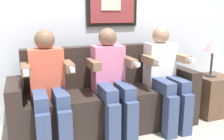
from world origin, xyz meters
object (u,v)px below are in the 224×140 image
(couch, at_px, (106,101))
(person_on_right, at_px, (165,74))
(person_on_left, at_px, (49,85))
(table_lamp, at_px, (213,47))
(person_in_middle, at_px, (112,79))
(side_table_right, at_px, (211,95))

(couch, relative_size, person_on_right, 1.81)
(person_on_left, bearing_deg, table_lamp, 1.84)
(person_in_middle, bearing_deg, table_lamp, 2.70)
(person_on_left, height_order, table_lamp, person_on_left)
(couch, bearing_deg, person_on_right, -14.99)
(couch, xyz_separation_m, person_in_middle, (0.00, -0.17, 0.29))
(person_in_middle, relative_size, person_on_right, 1.00)
(couch, height_order, person_on_left, person_on_left)
(couch, distance_m, person_on_left, 0.71)
(person_in_middle, height_order, person_on_right, same)
(person_in_middle, relative_size, table_lamp, 2.41)
(person_in_middle, xyz_separation_m, side_table_right, (1.35, 0.06, -0.36))
(person_in_middle, distance_m, person_on_right, 0.63)
(person_on_left, relative_size, person_in_middle, 1.00)
(person_on_left, bearing_deg, couch, 14.98)
(person_in_middle, relative_size, side_table_right, 2.22)
(person_on_right, xyz_separation_m, side_table_right, (0.73, 0.06, -0.36))
(side_table_right, bearing_deg, person_in_middle, -177.42)
(side_table_right, height_order, table_lamp, table_lamp)
(person_on_left, bearing_deg, side_table_right, 1.78)
(person_on_right, relative_size, side_table_right, 2.22)
(person_on_left, height_order, person_in_middle, same)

